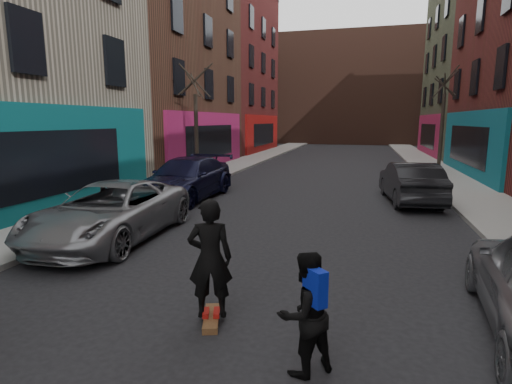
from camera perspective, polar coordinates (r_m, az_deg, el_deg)
The scene contains 12 objects.
sidewalk_left at distance 32.00m, azimuth 0.07°, elevation 4.91°, with size 2.50×84.00×0.13m, color gray.
sidewalk_right at distance 31.24m, azimuth 22.88°, elevation 3.98°, with size 2.50×84.00×0.13m, color gray.
buildings_left at distance 23.40m, azimuth -29.14°, elevation 21.93°, with size 12.00×56.00×16.50m, color #5B1B1A.
building_far at distance 56.97m, azimuth 13.36°, elevation 13.93°, with size 40.00×10.00×14.00m, color #47281E.
tree_left_far at distance 20.48m, azimuth -8.59°, elevation 11.13°, with size 2.00×2.00×6.50m, color black, non-canonical shape.
tree_right_far at distance 25.17m, azimuth 25.16°, elevation 10.44°, with size 2.00×2.00×6.80m, color black, non-canonical shape.
parked_left_far at distance 10.78m, azimuth -19.95°, elevation -2.60°, with size 2.41×5.22×1.45m, color gray.
parked_left_end at distance 15.60m, azimuth -9.95°, elevation 1.89°, with size 2.22×5.46×1.58m, color black.
parked_right_end at distance 15.80m, azimuth 21.20°, elevation 1.29°, with size 1.58×4.53×1.49m, color black.
skateboard at distance 6.36m, azimuth -6.39°, elevation -17.49°, with size 0.22×0.80×0.10m, color brown.
skateboarder at distance 5.98m, azimuth -6.58°, elevation -9.40°, with size 0.66×0.43×1.80m, color black.
pedestrian at distance 4.94m, azimuth 7.06°, elevation -16.73°, with size 0.93×0.92×1.51m.
Camera 1 is at (1.92, -0.80, 2.99)m, focal length 28.00 mm.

